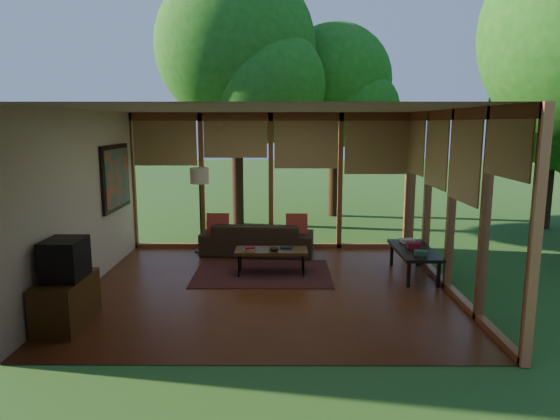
{
  "coord_description": "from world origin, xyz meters",
  "views": [
    {
      "loc": [
        0.23,
        -7.35,
        2.5
      ],
      "look_at": [
        0.19,
        0.7,
        1.09
      ],
      "focal_mm": 32.0,
      "sensor_mm": 36.0,
      "label": 1
    }
  ],
  "objects_px": {
    "sofa": "(257,238)",
    "floor_lamp": "(200,181)",
    "media_cabinet": "(66,302)",
    "television": "(65,259)",
    "side_console": "(414,251)",
    "coffee_table": "(271,251)"
  },
  "relations": [
    {
      "from": "television",
      "to": "side_console",
      "type": "xyz_separation_m",
      "value": [
        4.85,
        2.07,
        -0.44
      ]
    },
    {
      "from": "television",
      "to": "side_console",
      "type": "bearing_deg",
      "value": 23.07
    },
    {
      "from": "sofa",
      "to": "floor_lamp",
      "type": "distance_m",
      "value": 1.57
    },
    {
      "from": "sofa",
      "to": "coffee_table",
      "type": "height_order",
      "value": "sofa"
    },
    {
      "from": "sofa",
      "to": "side_console",
      "type": "xyz_separation_m",
      "value": [
        2.65,
        -1.37,
        0.1
      ]
    },
    {
      "from": "side_console",
      "to": "television",
      "type": "bearing_deg",
      "value": -156.93
    },
    {
      "from": "media_cabinet",
      "to": "coffee_table",
      "type": "xyz_separation_m",
      "value": [
        2.51,
        2.13,
        0.09
      ]
    },
    {
      "from": "media_cabinet",
      "to": "side_console",
      "type": "distance_m",
      "value": 5.29
    },
    {
      "from": "sofa",
      "to": "side_console",
      "type": "relative_size",
      "value": 1.52
    },
    {
      "from": "floor_lamp",
      "to": "side_console",
      "type": "bearing_deg",
      "value": -22.22
    },
    {
      "from": "television",
      "to": "floor_lamp",
      "type": "height_order",
      "value": "floor_lamp"
    },
    {
      "from": "media_cabinet",
      "to": "coffee_table",
      "type": "relative_size",
      "value": 0.83
    },
    {
      "from": "television",
      "to": "coffee_table",
      "type": "xyz_separation_m",
      "value": [
        2.49,
        2.13,
        -0.46
      ]
    },
    {
      "from": "media_cabinet",
      "to": "coffee_table",
      "type": "distance_m",
      "value": 3.3
    },
    {
      "from": "floor_lamp",
      "to": "coffee_table",
      "type": "height_order",
      "value": "floor_lamp"
    },
    {
      "from": "television",
      "to": "coffee_table",
      "type": "bearing_deg",
      "value": 40.53
    },
    {
      "from": "sofa",
      "to": "media_cabinet",
      "type": "bearing_deg",
      "value": 63.0
    },
    {
      "from": "sofa",
      "to": "floor_lamp",
      "type": "relative_size",
      "value": 1.29
    },
    {
      "from": "side_console",
      "to": "coffee_table",
      "type": "bearing_deg",
      "value": 178.38
    },
    {
      "from": "media_cabinet",
      "to": "television",
      "type": "height_order",
      "value": "television"
    },
    {
      "from": "media_cabinet",
      "to": "side_console",
      "type": "height_order",
      "value": "media_cabinet"
    },
    {
      "from": "sofa",
      "to": "floor_lamp",
      "type": "xyz_separation_m",
      "value": [
        -1.11,
        0.17,
        1.1
      ]
    }
  ]
}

